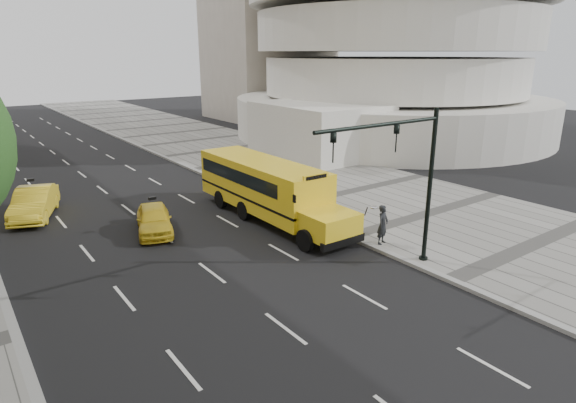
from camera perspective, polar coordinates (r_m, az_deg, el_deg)
ground at (r=24.18m, az=-12.41°, el=-3.48°), size 140.00×140.00×0.00m
sidewalk_museum at (r=30.65m, az=8.45°, el=1.32°), size 12.00×140.00×0.15m
curb_museum at (r=26.93m, az=-0.73°, el=-0.74°), size 0.30×140.00×0.15m
guggenheim at (r=55.12m, az=8.58°, el=22.48°), size 33.20×42.20×35.00m
school_bus at (r=25.17m, az=-2.75°, el=1.97°), size 2.96×11.56×3.19m
taxi_near at (r=24.16m, az=-15.59°, el=-2.05°), size 2.73×4.25×1.35m
taxi_far at (r=28.72m, az=-27.88°, el=-0.15°), size 3.29×5.09×1.59m
pedestrian at (r=21.88m, az=11.17°, el=-2.70°), size 0.75×0.60×1.80m
traffic_signal at (r=18.68m, az=13.99°, el=3.42°), size 6.18×0.36×6.40m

